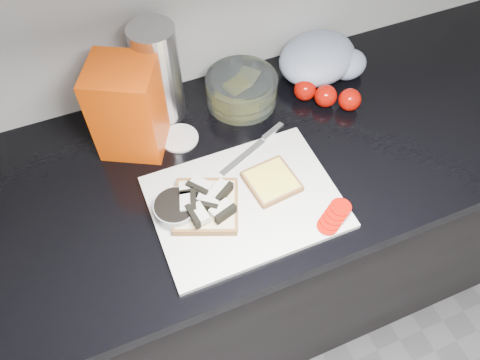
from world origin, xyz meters
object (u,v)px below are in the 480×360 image
Objects in this scene: steel_canister at (158,74)px; glass_bowl at (241,90)px; cutting_board at (245,202)px; bread_bag at (128,108)px.

glass_bowl is at bearing -10.11° from steel_canister.
steel_canister reaches higher than cutting_board.
glass_bowl is 0.72× the size of steel_canister.
cutting_board is 2.21× the size of glass_bowl.
cutting_board is 0.33m from bread_bag.
bread_bag is at bearing -173.55° from glass_bowl.
steel_canister is at bearing 64.36° from bread_bag.
bread_bag is 0.90× the size of steel_canister.
steel_canister is at bearing 103.47° from cutting_board.
cutting_board is 1.59× the size of steel_canister.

